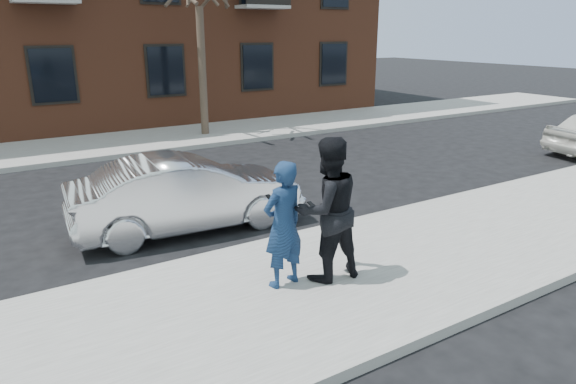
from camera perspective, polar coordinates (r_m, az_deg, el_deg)
ground at (r=7.08m, az=-7.42°, el=-13.12°), size 100.00×100.00×0.00m
near_sidewalk at (r=6.84m, az=-6.54°, el=-13.52°), size 50.00×3.50×0.15m
near_curb at (r=8.33m, az=-11.97°, el=-7.88°), size 50.00×0.10×0.15m
far_sidewalk at (r=17.38m, az=-23.28°, el=4.39°), size 50.00×3.50×0.15m
far_curb at (r=15.64m, az=-22.18°, el=3.19°), size 50.00×0.10×0.15m
silver_sedan at (r=9.71m, az=-11.13°, el=-0.15°), size 4.35×1.81×1.40m
man_hoodie at (r=7.04m, az=-0.54°, el=-3.64°), size 0.72×0.54×1.80m
man_peacoat at (r=7.22m, az=4.40°, el=-1.97°), size 1.05×0.84×2.08m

